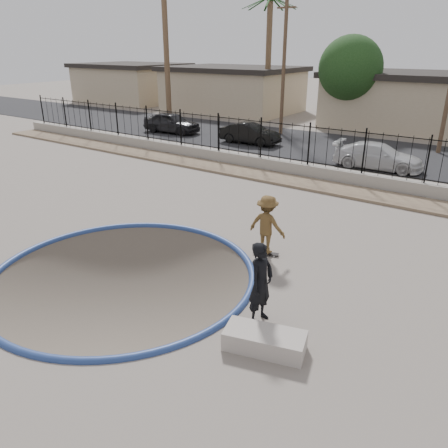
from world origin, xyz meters
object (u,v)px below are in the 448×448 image
videographer (261,283)px  car_a (172,123)px  car_c (378,156)px  car_b (250,133)px  skater (267,228)px  concrete_ledge (265,341)px  skateboard (266,253)px

videographer → car_a: bearing=49.4°
car_a → car_c: bearing=-100.4°
car_a → car_b: size_ratio=1.08×
car_c → skater: bearing=177.3°
skater → car_a: 19.58m
car_a → car_c: size_ratio=0.96×
concrete_ledge → car_c: (-2.38, 15.09, 0.45)m
skater → concrete_ledge: 4.30m
concrete_ledge → car_a: bearing=135.7°
skater → videographer: bearing=116.4°
car_c → concrete_ledge: bearing=-175.2°
videographer → concrete_ledge: size_ratio=1.17×
car_a → car_b: bearing=-94.8°
skater → skateboard: bearing=43.9°
concrete_ledge → car_c: bearing=99.0°
skater → car_a: skater is taller
skateboard → car_c: size_ratio=0.18×
skater → car_b: 15.36m
concrete_ledge → skater: bearing=119.5°
skateboard → car_a: 19.59m
car_c → videographer: bearing=-177.0°
car_a → skateboard: bearing=-135.6°
car_b → car_c: car_b is taller
skateboard → car_b: car_b is taller
skateboard → concrete_ledge: (2.09, -3.70, 0.15)m
skateboard → car_a: size_ratio=0.19×
car_a → car_b: (6.33, 0.00, -0.07)m
videographer → concrete_ledge: (0.58, -0.80, -0.73)m
skater → concrete_ledge: bearing=118.4°
skateboard → videographer: videographer is taller
concrete_ledge → car_a: 23.63m
skater → videographer: size_ratio=0.91×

